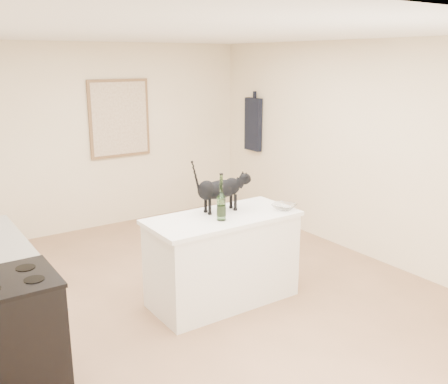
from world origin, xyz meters
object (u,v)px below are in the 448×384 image
stove (16,339)px  wine_bottle (221,200)px  black_cat (220,192)px  glass_bowl (284,207)px

stove → wine_bottle: wine_bottle is taller
stove → black_cat: bearing=14.2°
black_cat → glass_bowl: 0.68m
black_cat → glass_bowl: (0.58, -0.31, -0.17)m
wine_bottle → glass_bowl: 0.74m
wine_bottle → black_cat: bearing=59.3°
stove → wine_bottle: (1.96, 0.29, 0.65)m
wine_bottle → glass_bowl: size_ratio=1.69×
stove → glass_bowl: 2.73m
glass_bowl → wine_bottle: bearing=174.1°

